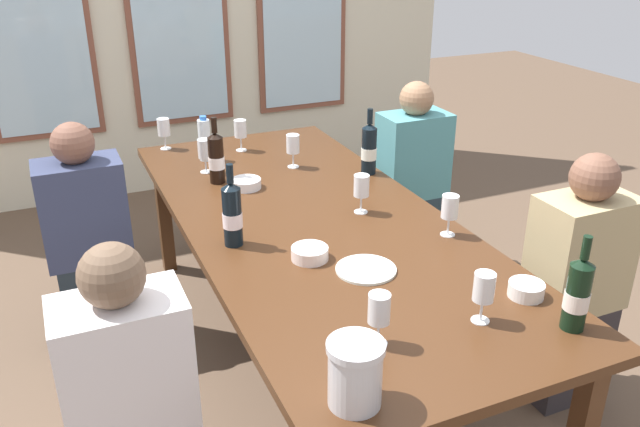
{
  "coord_description": "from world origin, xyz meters",
  "views": [
    {
      "loc": [
        -1.0,
        -2.34,
        1.92
      ],
      "look_at": [
        0.0,
        -0.05,
        0.79
      ],
      "focal_mm": 36.81,
      "sensor_mm": 36.0,
      "label": 1
    }
  ],
  "objects_px": {
    "water_bottle": "(205,140)",
    "wine_glass_4": "(164,129)",
    "wine_bottle_2": "(369,149)",
    "wine_glass_6": "(205,149)",
    "wine_glass_2": "(293,145)",
    "seated_person_2": "(132,413)",
    "wine_bottle_0": "(216,158)",
    "wine_glass_0": "(379,310)",
    "dining_table": "(315,232)",
    "wine_glass_5": "(484,290)",
    "tasting_bowl_1": "(246,184)",
    "wine_glass_3": "(450,209)",
    "seated_person_0": "(89,243)",
    "seated_person_1": "(412,182)",
    "wine_glass_1": "(361,187)",
    "white_plate_0": "(366,269)",
    "tasting_bowl_2": "(526,290)",
    "metal_pitcher": "(355,373)",
    "seated_person_3": "(574,288)",
    "tasting_bowl_0": "(310,253)",
    "wine_glass_7": "(240,130)",
    "wine_bottle_1": "(232,214)",
    "wine_bottle_3": "(578,294)"
  },
  "relations": [
    {
      "from": "metal_pitcher",
      "to": "seated_person_3",
      "type": "distance_m",
      "value": 1.38
    },
    {
      "from": "tasting_bowl_0",
      "to": "wine_glass_0",
      "type": "xyz_separation_m",
      "value": [
        -0.02,
        -0.58,
        0.1
      ]
    },
    {
      "from": "wine_bottle_2",
      "to": "water_bottle",
      "type": "xyz_separation_m",
      "value": [
        -0.7,
        0.52,
        -0.02
      ]
    },
    {
      "from": "tasting_bowl_1",
      "to": "tasting_bowl_2",
      "type": "height_order",
      "value": "tasting_bowl_2"
    },
    {
      "from": "metal_pitcher",
      "to": "tasting_bowl_1",
      "type": "height_order",
      "value": "metal_pitcher"
    },
    {
      "from": "wine_glass_1",
      "to": "wine_glass_3",
      "type": "bearing_deg",
      "value": -57.03
    },
    {
      "from": "wine_glass_6",
      "to": "wine_glass_7",
      "type": "bearing_deg",
      "value": 43.68
    },
    {
      "from": "tasting_bowl_0",
      "to": "tasting_bowl_2",
      "type": "distance_m",
      "value": 0.79
    },
    {
      "from": "wine_glass_0",
      "to": "wine_glass_1",
      "type": "height_order",
      "value": "same"
    },
    {
      "from": "wine_glass_5",
      "to": "seated_person_3",
      "type": "relative_size",
      "value": 0.16
    },
    {
      "from": "wine_bottle_0",
      "to": "seated_person_2",
      "type": "relative_size",
      "value": 0.29
    },
    {
      "from": "wine_bottle_2",
      "to": "wine_glass_2",
      "type": "relative_size",
      "value": 1.92
    },
    {
      "from": "white_plate_0",
      "to": "tasting_bowl_1",
      "type": "bearing_deg",
      "value": 99.37
    },
    {
      "from": "white_plate_0",
      "to": "metal_pitcher",
      "type": "relative_size",
      "value": 1.18
    },
    {
      "from": "wine_glass_5",
      "to": "wine_glass_7",
      "type": "distance_m",
      "value": 1.93
    },
    {
      "from": "wine_glass_5",
      "to": "white_plate_0",
      "type": "bearing_deg",
      "value": 112.89
    },
    {
      "from": "wine_bottle_2",
      "to": "seated_person_1",
      "type": "height_order",
      "value": "seated_person_1"
    },
    {
      "from": "seated_person_3",
      "to": "tasting_bowl_0",
      "type": "bearing_deg",
      "value": 163.93
    },
    {
      "from": "wine_glass_2",
      "to": "wine_glass_5",
      "type": "relative_size",
      "value": 1.0
    },
    {
      "from": "water_bottle",
      "to": "white_plate_0",
      "type": "bearing_deg",
      "value": -80.74
    },
    {
      "from": "dining_table",
      "to": "wine_glass_0",
      "type": "relative_size",
      "value": 14.54
    },
    {
      "from": "wine_bottle_0",
      "to": "wine_glass_0",
      "type": "bearing_deg",
      "value": -86.75
    },
    {
      "from": "wine_bottle_3",
      "to": "wine_bottle_0",
      "type": "bearing_deg",
      "value": 112.5
    },
    {
      "from": "wine_bottle_0",
      "to": "wine_glass_7",
      "type": "relative_size",
      "value": 1.87
    },
    {
      "from": "wine_bottle_1",
      "to": "seated_person_2",
      "type": "xyz_separation_m",
      "value": [
        -0.51,
        -0.57,
        -0.34
      ]
    },
    {
      "from": "wine_bottle_2",
      "to": "tasting_bowl_1",
      "type": "relative_size",
      "value": 2.33
    },
    {
      "from": "wine_glass_0",
      "to": "wine_glass_7",
      "type": "relative_size",
      "value": 1.0
    },
    {
      "from": "tasting_bowl_1",
      "to": "wine_glass_1",
      "type": "distance_m",
      "value": 0.61
    },
    {
      "from": "tasting_bowl_2",
      "to": "wine_glass_4",
      "type": "xyz_separation_m",
      "value": [
        -0.81,
        2.06,
        0.09
      ]
    },
    {
      "from": "white_plate_0",
      "to": "wine_glass_4",
      "type": "distance_m",
      "value": 1.73
    },
    {
      "from": "wine_bottle_2",
      "to": "seated_person_2",
      "type": "bearing_deg",
      "value": -142.13
    },
    {
      "from": "wine_glass_4",
      "to": "wine_glass_6",
      "type": "distance_m",
      "value": 0.46
    },
    {
      "from": "wine_bottle_0",
      "to": "tasting_bowl_1",
      "type": "xyz_separation_m",
      "value": [
        0.1,
        -0.13,
        -0.1
      ]
    },
    {
      "from": "wine_glass_2",
      "to": "seated_person_2",
      "type": "distance_m",
      "value": 1.7
    },
    {
      "from": "dining_table",
      "to": "seated_person_1",
      "type": "distance_m",
      "value": 1.13
    },
    {
      "from": "tasting_bowl_1",
      "to": "seated_person_0",
      "type": "height_order",
      "value": "seated_person_0"
    },
    {
      "from": "wine_glass_2",
      "to": "wine_glass_1",
      "type": "bearing_deg",
      "value": -84.54
    },
    {
      "from": "wine_bottle_1",
      "to": "tasting_bowl_2",
      "type": "xyz_separation_m",
      "value": [
        0.8,
        -0.78,
        -0.11
      ]
    },
    {
      "from": "wine_glass_6",
      "to": "wine_glass_1",
      "type": "bearing_deg",
      "value": -56.81
    },
    {
      "from": "tasting_bowl_2",
      "to": "seated_person_2",
      "type": "bearing_deg",
      "value": 171.15
    },
    {
      "from": "water_bottle",
      "to": "wine_glass_4",
      "type": "relative_size",
      "value": 1.38
    },
    {
      "from": "tasting_bowl_2",
      "to": "wine_glass_0",
      "type": "height_order",
      "value": "wine_glass_0"
    },
    {
      "from": "tasting_bowl_1",
      "to": "seated_person_0",
      "type": "relative_size",
      "value": 0.13
    },
    {
      "from": "white_plate_0",
      "to": "wine_bottle_2",
      "type": "distance_m",
      "value": 1.01
    },
    {
      "from": "wine_bottle_0",
      "to": "wine_glass_5",
      "type": "relative_size",
      "value": 1.87
    },
    {
      "from": "dining_table",
      "to": "seated_person_0",
      "type": "height_order",
      "value": "seated_person_0"
    },
    {
      "from": "metal_pitcher",
      "to": "wine_glass_2",
      "type": "distance_m",
      "value": 1.82
    },
    {
      "from": "wine_bottle_1",
      "to": "tasting_bowl_1",
      "type": "distance_m",
      "value": 0.6
    },
    {
      "from": "wine_glass_4",
      "to": "dining_table",
      "type": "bearing_deg",
      "value": -71.72
    },
    {
      "from": "tasting_bowl_1",
      "to": "wine_glass_3",
      "type": "xyz_separation_m",
      "value": [
        0.6,
        -0.81,
        0.09
      ]
    }
  ]
}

